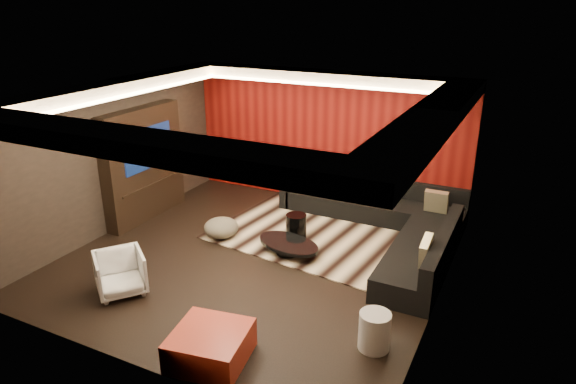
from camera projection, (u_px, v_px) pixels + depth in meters
The scene contains 26 objects.
floor at pixel (257, 259), 8.70m from camera, with size 6.00×6.00×0.02m, color black.
ceiling at pixel (252, 92), 7.70m from camera, with size 6.00×6.00×0.02m, color silver.
wall_back at pixel (326, 137), 10.72m from camera, with size 6.00×0.02×2.80m, color black.
wall_left at pixel (113, 156), 9.45m from camera, with size 0.02×6.00×2.80m, color black.
wall_right at pixel (447, 214), 6.95m from camera, with size 0.02×6.00×2.80m, color black.
red_feature_wall at pixel (326, 138), 10.69m from camera, with size 5.98×0.05×2.78m, color #6B0C0A.
soffit_back at pixel (322, 77), 10.00m from camera, with size 6.00×0.60×0.22m, color silver.
soffit_front at pixel (126, 143), 5.48m from camera, with size 6.00×0.60×0.22m, color silver.
soffit_left at pixel (117, 87), 8.86m from camera, with size 0.60×4.80×0.22m, color silver.
soffit_right at pixel (434, 118), 6.62m from camera, with size 0.60×4.80×0.22m, color silver.
cove_back at pixel (315, 84), 9.75m from camera, with size 4.80×0.08×0.04m, color #FFD899.
cove_front at pixel (148, 143), 5.80m from camera, with size 4.80×0.08×0.04m, color #FFD899.
cove_left at pixel (133, 94), 8.75m from camera, with size 0.08×4.80×0.04m, color #FFD899.
cove_right at pixel (407, 122), 6.79m from camera, with size 0.08×4.80×0.04m, color #FFD899.
tv_surround at pixel (143, 164), 9.99m from camera, with size 0.30×2.00×2.20m, color black.
tv_screen at pixel (148, 148), 9.80m from camera, with size 0.04×1.30×0.80m, color black.
tv_shelf at pixel (152, 185), 10.07m from camera, with size 0.04×1.60×0.04m, color black.
rug at pixel (331, 233), 9.60m from camera, with size 4.00×3.00×0.02m, color beige.
coffee_table at pixel (289, 247), 8.82m from camera, with size 1.18×1.18×0.20m, color black.
drum_stool at pixel (296, 226), 9.35m from camera, with size 0.37×0.37×0.44m, color black.
striped_pouf at pixel (221, 228), 9.39m from camera, with size 0.63×0.63×0.35m, color #B6AC8D.
white_side_table at pixel (374, 331), 6.39m from camera, with size 0.40×0.40×0.50m, color silver.
orange_ottoman at pixel (210, 346), 6.21m from camera, with size 0.88×0.88×0.39m, color #AA2B16.
armchair at pixel (120, 273), 7.59m from camera, with size 0.68×0.70×0.64m, color silver.
sectional_sofa at pixel (388, 222), 9.45m from camera, with size 3.65×3.50×0.75m.
throw_pillows at pixel (387, 205), 9.29m from camera, with size 3.11×2.81×0.50m.
Camera 1 is at (3.91, -6.69, 4.15)m, focal length 32.00 mm.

